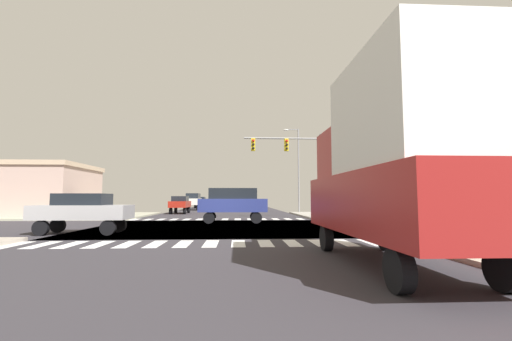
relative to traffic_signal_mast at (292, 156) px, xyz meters
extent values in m
cube|color=#322F35|center=(-5.66, -7.56, -5.16)|extent=(14.00, 90.00, 0.05)
cube|color=#322F35|center=(-5.66, -7.56, -5.16)|extent=(90.00, 12.00, 0.05)
cube|color=#A09B91|center=(7.34, 4.44, -5.07)|extent=(12.00, 12.00, 0.14)
cube|color=#A2A28C|center=(-18.66, 4.44, -5.07)|extent=(12.00, 12.00, 0.14)
cube|color=white|center=(-12.41, -14.86, -5.13)|extent=(0.50, 2.00, 0.01)
cube|color=white|center=(-11.41, -14.86, -5.13)|extent=(0.50, 2.00, 0.01)
cube|color=white|center=(-10.41, -14.86, -5.13)|extent=(0.50, 2.00, 0.01)
cube|color=white|center=(-9.41, -14.86, -5.13)|extent=(0.50, 2.00, 0.01)
cube|color=white|center=(-8.41, -14.86, -5.13)|extent=(0.50, 2.00, 0.01)
cube|color=white|center=(-7.41, -14.86, -5.13)|extent=(0.50, 2.00, 0.01)
cube|color=white|center=(-6.41, -14.86, -5.13)|extent=(0.50, 2.00, 0.01)
cube|color=white|center=(-5.41, -14.86, -5.13)|extent=(0.50, 2.00, 0.01)
cube|color=white|center=(-4.41, -14.86, -5.13)|extent=(0.50, 2.00, 0.01)
cube|color=white|center=(-3.41, -14.86, -5.13)|extent=(0.50, 2.00, 0.01)
cube|color=white|center=(-2.41, -14.86, -5.13)|extent=(0.50, 2.00, 0.01)
cube|color=white|center=(-1.41, -14.86, -5.13)|extent=(0.50, 2.00, 0.01)
cube|color=white|center=(-0.41, -14.86, -5.13)|extent=(0.50, 2.00, 0.01)
cube|color=white|center=(0.59, -14.86, -5.13)|extent=(0.50, 2.00, 0.01)
cube|color=white|center=(-12.41, -0.26, -5.13)|extent=(0.50, 2.00, 0.01)
cube|color=white|center=(-11.41, -0.26, -5.13)|extent=(0.50, 2.00, 0.01)
cube|color=white|center=(-10.41, -0.26, -5.13)|extent=(0.50, 2.00, 0.01)
cube|color=white|center=(-9.41, -0.26, -5.13)|extent=(0.50, 2.00, 0.01)
cube|color=white|center=(-8.41, -0.26, -5.13)|extent=(0.50, 2.00, 0.01)
cube|color=white|center=(-7.41, -0.26, -5.13)|extent=(0.50, 2.00, 0.01)
cube|color=white|center=(-6.41, -0.26, -5.13)|extent=(0.50, 2.00, 0.01)
cube|color=white|center=(-5.41, -0.26, -5.13)|extent=(0.50, 2.00, 0.01)
cube|color=white|center=(-4.41, -0.26, -5.13)|extent=(0.50, 2.00, 0.01)
cube|color=white|center=(-3.41, -0.26, -5.13)|extent=(0.50, 2.00, 0.01)
cube|color=white|center=(-2.41, -0.26, -5.13)|extent=(0.50, 2.00, 0.01)
cube|color=white|center=(-1.41, -0.26, -5.13)|extent=(0.50, 2.00, 0.01)
cube|color=white|center=(-0.41, -0.26, -5.13)|extent=(0.50, 2.00, 0.01)
cube|color=white|center=(0.59, -0.26, -5.13)|extent=(0.50, 2.00, 0.01)
cylinder|color=gray|center=(2.42, 0.02, -1.65)|extent=(0.20, 0.20, 6.97)
cylinder|color=gray|center=(-0.76, 0.02, 1.43)|extent=(6.36, 0.14, 0.14)
cube|color=yellow|center=(-0.44, 0.02, 0.88)|extent=(0.32, 0.40, 1.00)
sphere|color=red|center=(-0.44, -0.22, 1.19)|extent=(0.22, 0.22, 0.22)
sphere|color=black|center=(-0.44, -0.22, 0.88)|extent=(0.22, 0.22, 0.22)
sphere|color=black|center=(-0.44, -0.22, 0.57)|extent=(0.22, 0.22, 0.22)
cube|color=yellow|center=(-3.18, 0.02, 0.88)|extent=(0.32, 0.40, 1.00)
sphere|color=red|center=(-3.18, -0.22, 1.19)|extent=(0.22, 0.22, 0.22)
sphere|color=black|center=(-3.18, -0.22, 0.88)|extent=(0.22, 0.22, 0.22)
sphere|color=black|center=(-3.18, -0.22, 0.57)|extent=(0.22, 0.22, 0.22)
cylinder|color=silver|center=(4.05, -16.64, -1.04)|extent=(0.18, 0.18, 8.19)
cube|color=red|center=(4.65, -16.64, 2.35)|extent=(1.60, 0.20, 1.40)
cube|color=white|center=(4.65, -16.64, 0.60)|extent=(1.60, 0.16, 1.80)
cylinder|color=gray|center=(2.39, 10.16, -0.40)|extent=(0.16, 0.16, 9.48)
cylinder|color=gray|center=(1.69, 10.16, 4.24)|extent=(1.40, 0.10, 0.10)
ellipsoid|color=silver|center=(0.99, 10.16, 4.19)|extent=(0.60, 0.32, 0.20)
cube|color=#C1A196|center=(-24.06, 4.75, -2.96)|extent=(11.12, 8.04, 4.36)
cube|color=#C6AA8D|center=(-24.06, 4.75, -0.58)|extent=(11.42, 8.34, 0.40)
cube|color=black|center=(-17.00, 1.73, -4.24)|extent=(0.24, 2.20, 1.80)
cylinder|color=black|center=(12.41, -3.28, -4.77)|extent=(0.74, 0.26, 0.74)
cylinder|color=black|center=(12.41, -4.84, -4.77)|extent=(0.74, 0.26, 0.74)
cylinder|color=black|center=(9.29, -3.28, -4.77)|extent=(0.74, 0.26, 0.74)
cylinder|color=black|center=(9.29, -4.84, -4.77)|extent=(0.74, 0.26, 0.74)
cube|color=black|center=(10.85, -4.06, -3.96)|extent=(4.60, 1.96, 0.88)
cube|color=black|center=(10.85, -4.06, -3.16)|extent=(3.22, 1.69, 0.72)
cylinder|color=black|center=(-9.94, 29.08, -4.80)|extent=(0.26, 0.68, 0.68)
cylinder|color=black|center=(-11.38, 29.08, -4.80)|extent=(0.26, 0.68, 0.68)
cylinder|color=black|center=(-9.94, 32.00, -4.80)|extent=(0.26, 0.68, 0.68)
cylinder|color=black|center=(-11.38, 32.00, -4.80)|extent=(0.26, 0.68, 0.68)
cube|color=navy|center=(-10.66, 30.54, -4.13)|extent=(1.80, 4.30, 0.66)
cube|color=black|center=(-10.66, 30.54, -3.53)|extent=(1.55, 2.24, 0.54)
cylinder|color=black|center=(-1.62, -16.76, -4.74)|extent=(0.26, 0.80, 0.80)
cylinder|color=black|center=(0.30, -16.76, -4.74)|extent=(0.26, 0.80, 0.80)
cylinder|color=black|center=(-1.62, -21.66, -4.74)|extent=(0.26, 0.80, 0.80)
cylinder|color=black|center=(0.30, -21.66, -4.74)|extent=(0.26, 0.80, 0.80)
cube|color=maroon|center=(-0.66, -19.21, -3.60)|extent=(2.40, 7.20, 1.49)
cube|color=white|center=(-0.66, -20.29, -1.57)|extent=(2.30, 4.18, 2.56)
cube|color=maroon|center=(-0.66, -17.05, -2.11)|extent=(2.11, 2.02, 1.49)
cylinder|color=black|center=(-9.87, 19.65, -4.77)|extent=(0.26, 0.74, 0.74)
cylinder|color=black|center=(-11.44, 19.65, -4.77)|extent=(0.26, 0.74, 0.74)
cylinder|color=black|center=(-9.87, 22.78, -4.77)|extent=(0.26, 0.74, 0.74)
cylinder|color=black|center=(-11.44, 22.78, -4.77)|extent=(0.26, 0.74, 0.74)
cube|color=silver|center=(-10.66, 21.21, -3.96)|extent=(1.96, 4.60, 0.88)
cube|color=black|center=(-10.66, 21.21, -3.16)|extent=(1.69, 3.22, 0.72)
cylinder|color=black|center=(-9.94, 8.63, -4.80)|extent=(0.26, 0.68, 0.68)
cylinder|color=black|center=(-11.38, 8.63, -4.80)|extent=(0.26, 0.68, 0.68)
cylinder|color=black|center=(-9.94, 11.55, -4.80)|extent=(0.26, 0.68, 0.68)
cylinder|color=black|center=(-11.38, 11.55, -4.80)|extent=(0.26, 0.68, 0.68)
cube|color=maroon|center=(-10.66, 10.09, -4.13)|extent=(1.80, 4.30, 0.66)
cube|color=black|center=(-10.66, 10.09, -3.53)|extent=(1.55, 2.24, 0.54)
cylinder|color=black|center=(-13.16, -11.78, -4.80)|extent=(0.68, 0.26, 0.68)
cylinder|color=black|center=(-13.16, -10.34, -4.80)|extent=(0.68, 0.26, 0.68)
cylinder|color=black|center=(-10.24, -11.78, -4.80)|extent=(0.68, 0.26, 0.68)
cylinder|color=black|center=(-10.24, -10.34, -4.80)|extent=(0.68, 0.26, 0.68)
cube|color=#ACAAB1|center=(-11.70, -11.06, -4.13)|extent=(4.30, 1.80, 0.66)
cube|color=black|center=(-11.70, -11.06, -3.53)|extent=(2.24, 1.55, 0.54)
cylinder|color=black|center=(-3.18, -3.28, -4.77)|extent=(0.74, 0.26, 0.74)
cylinder|color=black|center=(-3.18, -4.84, -4.77)|extent=(0.74, 0.26, 0.74)
cylinder|color=black|center=(-6.31, -3.28, -4.77)|extent=(0.74, 0.26, 0.74)
cylinder|color=black|center=(-6.31, -4.84, -4.77)|extent=(0.74, 0.26, 0.74)
cube|color=navy|center=(-4.75, -4.06, -3.96)|extent=(4.60, 1.96, 0.88)
cube|color=black|center=(-4.75, -4.06, -3.16)|extent=(3.22, 1.69, 0.72)
camera|label=1|loc=(-4.45, -27.61, -3.48)|focal=24.00mm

